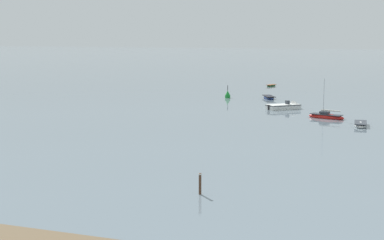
% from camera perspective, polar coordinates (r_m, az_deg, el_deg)
% --- Properties ---
extents(rowboat_moored_1, '(1.72, 4.26, 0.66)m').
position_cam_1_polar(rowboat_moored_1, '(71.44, 16.25, -0.43)').
color(rowboat_moored_1, white).
rests_on(rowboat_moored_1, ground).
extents(motorboat_moored_1, '(5.42, 5.24, 1.92)m').
position_cam_1_polar(motorboat_moored_1, '(85.55, 9.43, 1.27)').
color(motorboat_moored_1, white).
rests_on(motorboat_moored_1, ground).
extents(rowboat_moored_5, '(3.17, 4.43, 0.67)m').
position_cam_1_polar(rowboat_moored_5, '(98.63, 7.56, 2.21)').
color(rowboat_moored_5, navy).
rests_on(rowboat_moored_5, ground).
extents(sailboat_moored_2, '(5.02, 2.80, 5.37)m').
position_cam_1_polar(sailboat_moored_2, '(76.96, 13.06, 0.35)').
color(sailboat_moored_2, red).
rests_on(sailboat_moored_2, ground).
extents(rowboat_moored_7, '(1.89, 3.26, 0.49)m').
position_cam_1_polar(rowboat_moored_7, '(122.27, 7.79, 3.38)').
color(rowboat_moored_7, '#23602D').
rests_on(rowboat_moored_7, ground).
extents(channel_buoy, '(0.90, 0.90, 2.30)m').
position_cam_1_polar(channel_buoy, '(99.19, 3.53, 2.46)').
color(channel_buoy, '#198C2D').
rests_on(channel_buoy, ground).
extents(mooring_post_right, '(0.22, 0.22, 1.62)m').
position_cam_1_polar(mooring_post_right, '(39.53, 0.80, -6.34)').
color(mooring_post_right, '#4D3323').
rests_on(mooring_post_right, ground).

